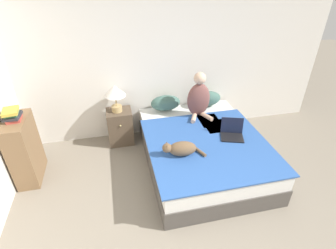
% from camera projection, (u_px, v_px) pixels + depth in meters
% --- Properties ---
extents(wall_back, '(5.72, 0.05, 2.55)m').
position_uv_depth(wall_back, '(166.00, 62.00, 4.29)').
color(wall_back, silver).
rests_on(wall_back, ground_plane).
extents(bed, '(1.68, 2.12, 0.52)m').
position_uv_depth(bed, '(202.00, 150.00, 3.96)').
color(bed, '#4C4742').
rests_on(bed, ground_plane).
extents(pillow_near, '(0.50, 0.27, 0.26)m').
position_uv_depth(pillow_near, '(166.00, 103.00, 4.42)').
color(pillow_near, '#42665B').
rests_on(pillow_near, bed).
extents(pillow_far, '(0.50, 0.27, 0.26)m').
position_uv_depth(pillow_far, '(207.00, 99.00, 4.56)').
color(pillow_far, '#42665B').
rests_on(pillow_far, bed).
extents(person_sitting, '(0.38, 0.37, 0.74)m').
position_uv_depth(person_sitting, '(199.00, 98.00, 4.17)').
color(person_sitting, brown).
rests_on(person_sitting, bed).
extents(cat_tabby, '(0.57, 0.24, 0.20)m').
position_uv_depth(cat_tabby, '(181.00, 149.00, 3.39)').
color(cat_tabby, brown).
rests_on(cat_tabby, bed).
extents(laptop_open, '(0.39, 0.37, 0.25)m').
position_uv_depth(laptop_open, '(232.00, 133.00, 3.79)').
color(laptop_open, black).
rests_on(laptop_open, bed).
extents(nightstand, '(0.41, 0.38, 0.60)m').
position_uv_depth(nightstand, '(120.00, 127.00, 4.44)').
color(nightstand, brown).
rests_on(nightstand, ground_plane).
extents(table_lamp, '(0.33, 0.33, 0.46)m').
position_uv_depth(table_lamp, '(115.00, 93.00, 4.10)').
color(table_lamp, tan).
rests_on(table_lamp, nightstand).
extents(bookshelf, '(0.29, 0.62, 0.95)m').
position_uv_depth(bookshelf, '(25.00, 150.00, 3.61)').
color(bookshelf, brown).
rests_on(bookshelf, ground_plane).
extents(book_stack_top, '(0.21, 0.26, 0.16)m').
position_uv_depth(book_stack_top, '(12.00, 115.00, 3.32)').
color(book_stack_top, '#B24238').
rests_on(book_stack_top, bookshelf).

